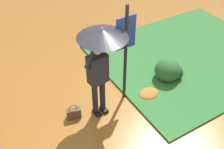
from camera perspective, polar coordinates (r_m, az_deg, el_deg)
The scene contains 8 objects.
ground_plane at distance 6.03m, azimuth -0.11°, elevation -7.95°, with size 18.00×18.00×0.00m, color brown.
grass_verge at distance 7.92m, azimuth 15.77°, elevation 3.86°, with size 4.80×4.00×0.05m.
person_with_umbrella at distance 5.08m, azimuth -2.44°, elevation 4.77°, with size 0.96×0.96×2.04m.
info_sign_post at distance 5.51m, azimuth 2.87°, elevation 6.44°, with size 0.44×0.07×2.30m.
handbag at distance 5.90m, azimuth -8.02°, elevation -8.00°, with size 0.32×0.20×0.37m.
shrub_cluster at distance 6.84m, azimuth 11.86°, elevation 0.83°, with size 0.70×0.63×0.57m.
leaf_pile_near_person at distance 8.28m, azimuth -2.24°, elevation 7.66°, with size 0.78×0.63×0.17m.
leaf_pile_by_bench at distance 6.44m, azimuth 7.72°, elevation -3.93°, with size 0.48×0.38×0.11m.
Camera 1 is at (-2.10, -3.51, 4.43)m, focal length 43.68 mm.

